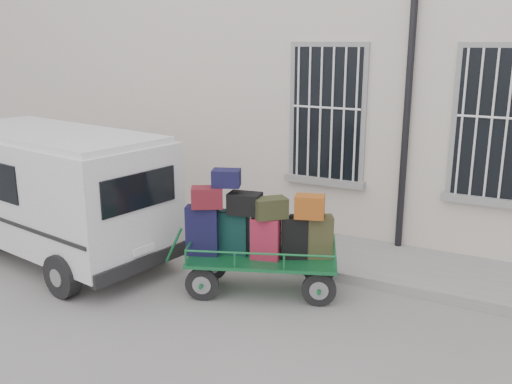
{
  "coord_description": "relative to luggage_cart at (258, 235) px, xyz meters",
  "views": [
    {
      "loc": [
        3.09,
        -6.07,
        3.46
      ],
      "look_at": [
        -0.7,
        1.0,
        1.31
      ],
      "focal_mm": 40.0,
      "sensor_mm": 36.0,
      "label": 1
    }
  ],
  "objects": [
    {
      "name": "luggage_cart",
      "position": [
        0.0,
        0.0,
        0.0
      ],
      "size": [
        2.43,
        1.63,
        1.76
      ],
      "rotation": [
        0.0,
        0.0,
        0.38
      ],
      "color": "black",
      "rests_on": "ground"
    },
    {
      "name": "ground",
      "position": [
        0.41,
        -0.52,
        -0.85
      ],
      "size": [
        80.0,
        80.0,
        0.0
      ],
      "primitive_type": "plane",
      "color": "slate",
      "rests_on": "ground"
    },
    {
      "name": "building",
      "position": [
        0.42,
        4.98,
        2.15
      ],
      "size": [
        24.0,
        5.15,
        6.0
      ],
      "color": "beige",
      "rests_on": "ground"
    },
    {
      "name": "sidewalk",
      "position": [
        0.41,
        1.68,
        -0.77
      ],
      "size": [
        24.0,
        1.7,
        0.15
      ],
      "primitive_type": "cube",
      "color": "gray",
      "rests_on": "ground"
    },
    {
      "name": "van",
      "position": [
        -3.48,
        -0.37,
        0.35
      ],
      "size": [
        4.38,
        2.42,
        2.1
      ],
      "rotation": [
        0.0,
        0.0,
        -0.17
      ],
      "color": "silver",
      "rests_on": "ground"
    }
  ]
}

